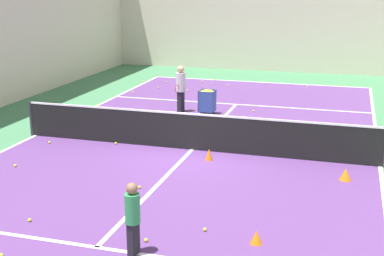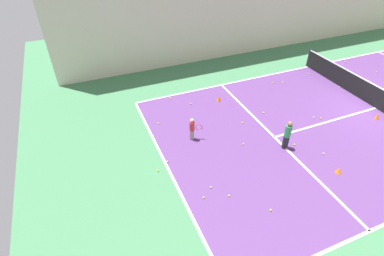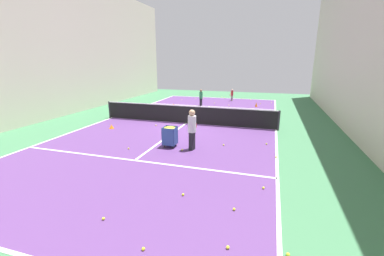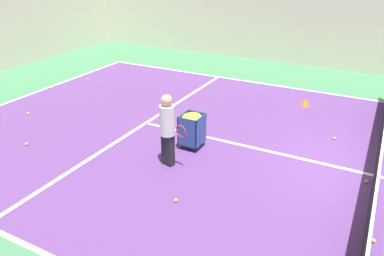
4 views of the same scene
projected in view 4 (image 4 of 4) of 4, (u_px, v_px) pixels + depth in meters
ground_plane at (374, 176)px, 8.00m from camera, size 32.01×32.01×0.00m
court_playing_area at (374, 176)px, 8.00m from camera, size 9.91×21.40×0.00m
line_baseline_far at (27, 96)px, 12.54m from camera, size 9.91×0.10×0.00m
line_service_far at (146, 123)px, 10.49m from camera, size 9.91×0.10×0.00m
line_centre_service at (374, 175)px, 8.00m from camera, size 0.10×11.77×0.00m
tennis_net at (380, 153)px, 7.77m from camera, size 10.21×0.10×1.05m
coach_at_net at (168, 126)px, 8.03m from camera, size 0.40×0.69×1.66m
ball_cart at (192, 124)px, 8.94m from camera, size 0.54×0.51×0.88m
training_cone_1 at (305, 102)px, 11.66m from camera, size 0.27×0.27×0.22m
tennis_ball_8 at (100, 66)px, 15.72m from camera, size 0.07×0.07×0.07m
tennis_ball_10 at (88, 79)px, 14.11m from camera, size 0.07×0.07×0.07m
tennis_ball_11 at (192, 118)px, 10.74m from camera, size 0.07×0.07×0.07m
tennis_ball_14 at (28, 114)px, 11.03m from camera, size 0.07×0.07×0.07m
tennis_ball_17 at (367, 181)px, 7.73m from camera, size 0.07×0.07×0.07m
tennis_ball_20 at (176, 200)px, 7.13m from camera, size 0.07×0.07×0.07m
tennis_ball_28 at (167, 154)px, 8.80m from camera, size 0.07×0.07×0.07m
tennis_ball_30 at (334, 138)px, 9.55m from camera, size 0.07×0.07×0.07m
tennis_ball_32 at (373, 241)px, 6.13m from camera, size 0.07×0.07×0.07m
tennis_ball_34 at (26, 144)px, 9.25m from camera, size 0.07×0.07×0.07m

